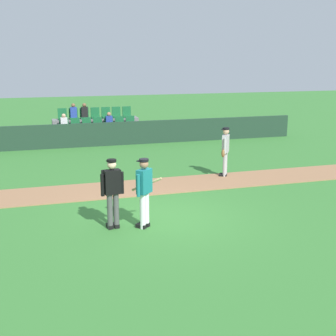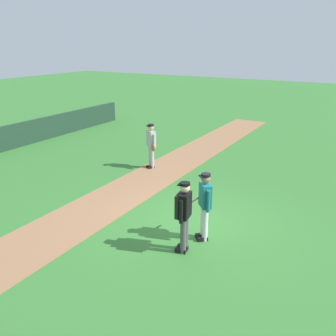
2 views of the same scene
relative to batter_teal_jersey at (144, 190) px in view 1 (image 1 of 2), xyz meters
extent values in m
plane|color=#387A33|center=(0.60, 0.62, -0.97)|extent=(80.00, 80.00, 0.00)
cube|color=#9E704C|center=(0.60, 3.51, -0.95)|extent=(28.00, 1.89, 0.03)
cube|color=#1E3828|center=(0.60, 11.14, -0.41)|extent=(20.00, 0.16, 1.12)
cube|color=slate|center=(0.60, 12.59, -0.82)|extent=(4.45, 2.10, 0.30)
cube|color=slate|center=(0.60, 12.16, -0.47)|extent=(4.35, 0.85, 0.40)
cube|color=#196033|center=(-1.05, 12.06, -0.22)|extent=(0.44, 0.40, 0.08)
cube|color=#196033|center=(-1.05, 12.28, 0.03)|extent=(0.44, 0.08, 0.50)
cube|color=silver|center=(-1.05, 12.11, 0.08)|extent=(0.32, 0.22, 0.52)
sphere|color=tan|center=(-1.05, 12.11, 0.43)|extent=(0.20, 0.20, 0.20)
cube|color=#196033|center=(-0.50, 12.06, -0.22)|extent=(0.44, 0.40, 0.08)
cube|color=#196033|center=(-0.50, 12.28, 0.03)|extent=(0.44, 0.08, 0.50)
cube|color=#196033|center=(0.05, 12.06, -0.22)|extent=(0.44, 0.40, 0.08)
cube|color=#196033|center=(0.05, 12.28, 0.03)|extent=(0.44, 0.08, 0.50)
cube|color=#196033|center=(0.60, 12.06, -0.22)|extent=(0.44, 0.40, 0.08)
cube|color=#196033|center=(0.60, 12.28, 0.03)|extent=(0.44, 0.08, 0.50)
cube|color=#196033|center=(1.15, 12.06, -0.22)|extent=(0.44, 0.40, 0.08)
cube|color=#196033|center=(1.15, 12.28, 0.03)|extent=(0.44, 0.08, 0.50)
cube|color=#263F99|center=(1.15, 12.11, 0.08)|extent=(0.32, 0.22, 0.52)
sphere|color=#9E7051|center=(1.15, 12.11, 0.43)|extent=(0.20, 0.20, 0.20)
cube|color=#196033|center=(1.70, 12.06, -0.22)|extent=(0.44, 0.40, 0.08)
cube|color=#196033|center=(1.70, 12.28, 0.03)|extent=(0.44, 0.08, 0.50)
cube|color=#196033|center=(2.25, 12.06, -0.22)|extent=(0.44, 0.40, 0.08)
cube|color=#196033|center=(2.25, 12.28, 0.03)|extent=(0.44, 0.08, 0.50)
cube|color=slate|center=(0.60, 13.01, -0.07)|extent=(4.35, 0.85, 0.40)
cube|color=#196033|center=(-1.05, 12.91, 0.18)|extent=(0.44, 0.40, 0.08)
cube|color=#196033|center=(-1.05, 13.13, 0.43)|extent=(0.44, 0.08, 0.50)
cube|color=#196033|center=(-0.50, 12.91, 0.18)|extent=(0.44, 0.40, 0.08)
cube|color=#196033|center=(-0.50, 13.13, 0.43)|extent=(0.44, 0.08, 0.50)
cube|color=#263F99|center=(-0.50, 12.96, 0.48)|extent=(0.32, 0.22, 0.52)
sphere|color=brown|center=(-0.50, 12.96, 0.83)|extent=(0.20, 0.20, 0.20)
cube|color=#196033|center=(0.05, 12.91, 0.18)|extent=(0.44, 0.40, 0.08)
cube|color=#196033|center=(0.05, 13.13, 0.43)|extent=(0.44, 0.08, 0.50)
cube|color=black|center=(0.05, 12.96, 0.48)|extent=(0.32, 0.22, 0.52)
sphere|color=brown|center=(0.05, 12.96, 0.83)|extent=(0.20, 0.20, 0.20)
cube|color=#196033|center=(0.60, 12.91, 0.18)|extent=(0.44, 0.40, 0.08)
cube|color=#196033|center=(0.60, 13.13, 0.43)|extent=(0.44, 0.08, 0.50)
cube|color=#196033|center=(1.15, 12.91, 0.18)|extent=(0.44, 0.40, 0.08)
cube|color=#196033|center=(1.15, 13.13, 0.43)|extent=(0.44, 0.08, 0.50)
cube|color=#196033|center=(1.70, 12.91, 0.18)|extent=(0.44, 0.40, 0.08)
cube|color=#196033|center=(1.70, 13.13, 0.43)|extent=(0.44, 0.08, 0.50)
cube|color=#196033|center=(2.25, 12.91, 0.18)|extent=(0.44, 0.40, 0.08)
cube|color=#196033|center=(2.25, 13.13, 0.43)|extent=(0.44, 0.08, 0.50)
cylinder|color=white|center=(-0.06, -0.06, -0.52)|extent=(0.14, 0.14, 0.90)
cylinder|color=white|center=(0.06, 0.04, -0.52)|extent=(0.14, 0.14, 0.90)
cube|color=black|center=(-0.10, -0.02, -0.92)|extent=(0.26, 0.27, 0.10)
cube|color=black|center=(0.02, 0.09, -0.92)|extent=(0.26, 0.27, 0.10)
cube|color=#197075|center=(0.00, -0.01, 0.23)|extent=(0.44, 0.43, 0.60)
cylinder|color=#197075|center=(-0.19, -0.18, 0.18)|extent=(0.09, 0.09, 0.55)
cylinder|color=#197075|center=(0.19, 0.16, 0.18)|extent=(0.09, 0.09, 0.55)
sphere|color=#9E7051|center=(0.00, -0.01, 0.66)|extent=(0.22, 0.22, 0.22)
cylinder|color=black|center=(0.00, -0.01, 0.76)|extent=(0.23, 0.23, 0.06)
cube|color=black|center=(-0.07, 0.07, 0.73)|extent=(0.21, 0.21, 0.02)
cylinder|color=tan|center=(0.12, 0.23, 0.08)|extent=(0.71, 0.46, 0.41)
cylinder|color=#4C4C4C|center=(-0.84, 0.14, -0.52)|extent=(0.14, 0.14, 0.90)
cylinder|color=#4C4C4C|center=(-0.68, 0.17, -0.52)|extent=(0.14, 0.14, 0.90)
cube|color=black|center=(-0.85, 0.20, -0.92)|extent=(0.16, 0.28, 0.10)
cube|color=black|center=(-0.69, 0.23, -0.92)|extent=(0.16, 0.28, 0.10)
cube|color=black|center=(-0.76, 0.15, 0.23)|extent=(0.43, 0.28, 0.60)
cylinder|color=black|center=(-1.01, 0.11, 0.18)|extent=(0.09, 0.09, 0.55)
cylinder|color=black|center=(-0.51, 0.19, 0.18)|extent=(0.09, 0.09, 0.55)
sphere|color=beige|center=(-0.76, 0.15, 0.66)|extent=(0.22, 0.22, 0.22)
cylinder|color=black|center=(-0.76, 0.15, 0.76)|extent=(0.23, 0.23, 0.06)
cube|color=black|center=(-0.78, 0.25, 0.73)|extent=(0.20, 0.15, 0.02)
cube|color=black|center=(-0.78, 0.28, 0.23)|extent=(0.45, 0.15, 0.56)
cylinder|color=#B2B2B2|center=(3.89, 4.00, -0.52)|extent=(0.14, 0.14, 0.90)
cylinder|color=#B2B2B2|center=(3.97, 4.14, -0.52)|extent=(0.14, 0.14, 0.90)
cube|color=black|center=(3.84, 4.03, -0.92)|extent=(0.29, 0.23, 0.10)
cube|color=black|center=(3.92, 4.17, -0.92)|extent=(0.29, 0.23, 0.10)
cube|color=#B2B2B2|center=(3.93, 4.07, 0.23)|extent=(0.39, 0.46, 0.60)
cylinder|color=#B2B2B2|center=(3.81, 3.85, 0.18)|extent=(0.09, 0.09, 0.55)
cylinder|color=#B2B2B2|center=(4.06, 4.29, 0.18)|extent=(0.09, 0.09, 0.55)
sphere|color=tan|center=(3.93, 4.07, 0.66)|extent=(0.22, 0.22, 0.22)
cylinder|color=black|center=(3.93, 4.07, 0.76)|extent=(0.23, 0.23, 0.06)
cube|color=black|center=(3.85, 4.12, 0.73)|extent=(0.19, 0.22, 0.02)
ellipsoid|color=brown|center=(3.76, 3.86, -0.07)|extent=(0.20, 0.23, 0.28)
camera|label=1|loc=(-2.52, -10.50, 3.17)|focal=48.96mm
camera|label=2|loc=(-7.48, -3.31, 3.77)|focal=38.96mm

